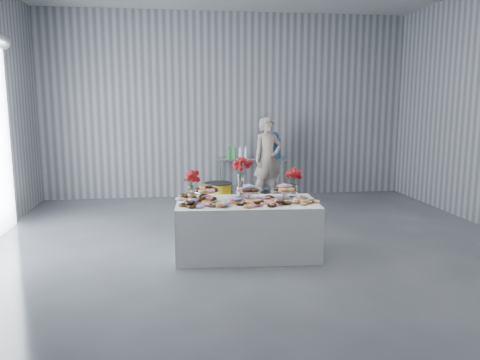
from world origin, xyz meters
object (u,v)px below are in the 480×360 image
object	(u,v)px
water_jug	(274,146)
trash_barrel	(218,200)
display_table	(247,228)
prep_table	(251,170)
person	(268,159)

from	to	relation	value
water_jug	trash_barrel	bearing A→B (deg)	-130.29
water_jug	trash_barrel	world-z (taller)	water_jug
water_jug	trash_barrel	xyz separation A→B (m)	(-1.37, -1.62, -0.83)
display_table	water_jug	world-z (taller)	water_jug
prep_table	trash_barrel	bearing A→B (deg)	-118.33
person	trash_barrel	bearing A→B (deg)	-149.55
water_jug	person	bearing A→B (deg)	-123.78
display_table	water_jug	xyz separation A→B (m)	(1.18, 3.79, 0.77)
display_table	trash_barrel	world-z (taller)	display_table
prep_table	water_jug	distance (m)	0.73
prep_table	display_table	bearing A→B (deg)	-100.18
person	water_jug	bearing A→B (deg)	38.32
display_table	water_jug	bearing A→B (deg)	72.70
trash_barrel	display_table	bearing A→B (deg)	-84.92
prep_table	water_jug	size ratio (longest dim) A/B	2.71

